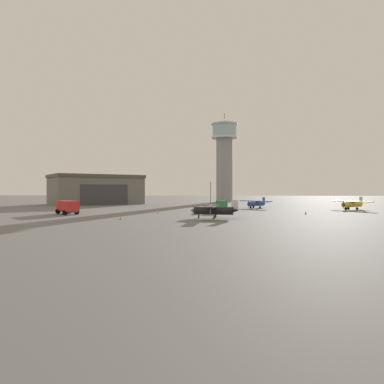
{
  "coord_description": "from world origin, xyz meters",
  "views": [
    {
      "loc": [
        3.29,
        -61.22,
        4.94
      ],
      "look_at": [
        -4.63,
        25.28,
        4.21
      ],
      "focal_mm": 32.15,
      "sensor_mm": 36.0,
      "label": 1
    }
  ],
  "objects_px": {
    "light_post_east": "(211,190)",
    "traffic_cone_mid_apron": "(121,217)",
    "airplane_black": "(214,210)",
    "airplane_yellow": "(352,204)",
    "traffic_cone_near_right": "(158,212)",
    "truck_box_red": "(67,206)",
    "airplane_blue": "(256,203)",
    "truck_flatbed_green": "(216,207)",
    "traffic_cone_near_left": "(306,212)",
    "control_tower": "(224,157)"
  },
  "relations": [
    {
      "from": "light_post_east",
      "to": "airplane_black",
      "type": "bearing_deg",
      "value": -87.22
    },
    {
      "from": "airplane_yellow",
      "to": "traffic_cone_near_right",
      "type": "distance_m",
      "value": 47.08
    },
    {
      "from": "airplane_black",
      "to": "traffic_cone_near_right",
      "type": "distance_m",
      "value": 16.27
    },
    {
      "from": "traffic_cone_near_left",
      "to": "truck_flatbed_green",
      "type": "bearing_deg",
      "value": 171.27
    },
    {
      "from": "traffic_cone_near_left",
      "to": "traffic_cone_near_right",
      "type": "bearing_deg",
      "value": -178.36
    },
    {
      "from": "airplane_yellow",
      "to": "airplane_blue",
      "type": "height_order",
      "value": "airplane_yellow"
    },
    {
      "from": "airplane_blue",
      "to": "traffic_cone_near_right",
      "type": "height_order",
      "value": "airplane_blue"
    },
    {
      "from": "traffic_cone_near_left",
      "to": "traffic_cone_mid_apron",
      "type": "xyz_separation_m",
      "value": [
        -33.06,
        -15.24,
        -0.01
      ]
    },
    {
      "from": "truck_box_red",
      "to": "traffic_cone_mid_apron",
      "type": "distance_m",
      "value": 17.16
    },
    {
      "from": "airplane_yellow",
      "to": "light_post_east",
      "type": "bearing_deg",
      "value": -74.86
    },
    {
      "from": "control_tower",
      "to": "airplane_black",
      "type": "height_order",
      "value": "control_tower"
    },
    {
      "from": "control_tower",
      "to": "airplane_yellow",
      "type": "bearing_deg",
      "value": -57.14
    },
    {
      "from": "traffic_cone_mid_apron",
      "to": "traffic_cone_near_left",
      "type": "bearing_deg",
      "value": 24.75
    },
    {
      "from": "truck_box_red",
      "to": "truck_flatbed_green",
      "type": "xyz_separation_m",
      "value": [
        29.03,
        7.83,
        -0.35
      ]
    },
    {
      "from": "airplane_black",
      "to": "light_post_east",
      "type": "relative_size",
      "value": 1.43
    },
    {
      "from": "airplane_black",
      "to": "truck_flatbed_green",
      "type": "xyz_separation_m",
      "value": [
        0.04,
        14.81,
        -0.25
      ]
    },
    {
      "from": "control_tower",
      "to": "traffic_cone_near_left",
      "type": "distance_m",
      "value": 66.98
    },
    {
      "from": "airplane_black",
      "to": "truck_box_red",
      "type": "bearing_deg",
      "value": -8.38
    },
    {
      "from": "control_tower",
      "to": "airplane_blue",
      "type": "height_order",
      "value": "control_tower"
    },
    {
      "from": "airplane_blue",
      "to": "airplane_black",
      "type": "bearing_deg",
      "value": 25.71
    },
    {
      "from": "truck_flatbed_green",
      "to": "light_post_east",
      "type": "relative_size",
      "value": 0.87
    },
    {
      "from": "airplane_blue",
      "to": "traffic_cone_near_left",
      "type": "bearing_deg",
      "value": 64.2
    },
    {
      "from": "traffic_cone_near_left",
      "to": "traffic_cone_near_right",
      "type": "height_order",
      "value": "traffic_cone_near_right"
    },
    {
      "from": "airplane_blue",
      "to": "traffic_cone_mid_apron",
      "type": "distance_m",
      "value": 43.48
    },
    {
      "from": "traffic_cone_near_right",
      "to": "control_tower",
      "type": "bearing_deg",
      "value": 77.91
    },
    {
      "from": "airplane_yellow",
      "to": "airplane_blue",
      "type": "distance_m",
      "value": 22.79
    },
    {
      "from": "traffic_cone_near_right",
      "to": "traffic_cone_mid_apron",
      "type": "relative_size",
      "value": 1.19
    },
    {
      "from": "traffic_cone_near_right",
      "to": "traffic_cone_mid_apron",
      "type": "height_order",
      "value": "traffic_cone_near_right"
    },
    {
      "from": "airplane_black",
      "to": "traffic_cone_near_left",
      "type": "distance_m",
      "value": 21.58
    },
    {
      "from": "truck_box_red",
      "to": "truck_flatbed_green",
      "type": "bearing_deg",
      "value": -118.82
    },
    {
      "from": "light_post_east",
      "to": "traffic_cone_near_left",
      "type": "distance_m",
      "value": 48.0
    },
    {
      "from": "truck_flatbed_green",
      "to": "traffic_cone_near_right",
      "type": "height_order",
      "value": "truck_flatbed_green"
    },
    {
      "from": "airplane_blue",
      "to": "airplane_black",
      "type": "relative_size",
      "value": 0.74
    },
    {
      "from": "traffic_cone_near_left",
      "to": "airplane_blue",
      "type": "bearing_deg",
      "value": 111.13
    },
    {
      "from": "airplane_blue",
      "to": "truck_box_red",
      "type": "height_order",
      "value": "airplane_blue"
    },
    {
      "from": "airplane_blue",
      "to": "truck_flatbed_green",
      "type": "xyz_separation_m",
      "value": [
        -10.03,
        -17.38,
        -0.1
      ]
    },
    {
      "from": "airplane_yellow",
      "to": "traffic_cone_near_left",
      "type": "bearing_deg",
      "value": 10.28
    },
    {
      "from": "truck_flatbed_green",
      "to": "light_post_east",
      "type": "bearing_deg",
      "value": 69.5
    },
    {
      "from": "truck_box_red",
      "to": "traffic_cone_near_left",
      "type": "relative_size",
      "value": 9.87
    },
    {
      "from": "control_tower",
      "to": "airplane_yellow",
      "type": "height_order",
      "value": "control_tower"
    },
    {
      "from": "control_tower",
      "to": "airplane_blue",
      "type": "distance_m",
      "value": 46.32
    },
    {
      "from": "truck_flatbed_green",
      "to": "traffic_cone_near_left",
      "type": "distance_m",
      "value": 18.03
    },
    {
      "from": "airplane_yellow",
      "to": "airplane_blue",
      "type": "bearing_deg",
      "value": -48.18
    },
    {
      "from": "airplane_blue",
      "to": "truck_flatbed_green",
      "type": "bearing_deg",
      "value": 13.09
    },
    {
      "from": "truck_box_red",
      "to": "traffic_cone_mid_apron",
      "type": "height_order",
      "value": "truck_box_red"
    },
    {
      "from": "control_tower",
      "to": "traffic_cone_mid_apron",
      "type": "relative_size",
      "value": 55.17
    },
    {
      "from": "control_tower",
      "to": "traffic_cone_mid_apron",
      "type": "distance_m",
      "value": 81.68
    },
    {
      "from": "light_post_east",
      "to": "traffic_cone_mid_apron",
      "type": "bearing_deg",
      "value": -102.11
    },
    {
      "from": "light_post_east",
      "to": "traffic_cone_mid_apron",
      "type": "relative_size",
      "value": 12.08
    },
    {
      "from": "airplane_blue",
      "to": "airplane_yellow",
      "type": "bearing_deg",
      "value": 121.53
    }
  ]
}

